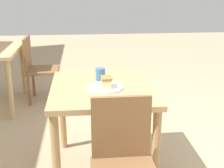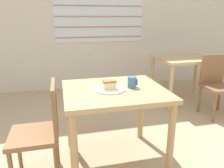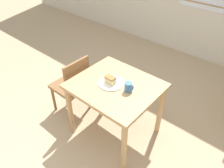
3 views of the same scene
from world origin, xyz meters
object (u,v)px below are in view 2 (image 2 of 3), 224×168
chair_near_window (42,129)px  chair_far_corner (217,83)px  cake_slice (109,85)px  coffee_mug (132,82)px  dining_table_far (186,64)px  plate (110,89)px  dining_table_near (114,101)px

chair_near_window → chair_far_corner: size_ratio=1.00×
chair_near_window → chair_far_corner: same height
cake_slice → coffee_mug: size_ratio=1.11×
dining_table_far → plate: plate is taller
plate → chair_far_corner: bearing=23.3°
plate → cake_slice: 0.05m
cake_slice → dining_table_near: bearing=27.2°
chair_far_corner → plate: size_ratio=3.08×
dining_table_near → chair_far_corner: (1.67, 0.72, -0.16)m
dining_table_far → plate: size_ratio=3.47×
chair_far_corner → plate: (-1.72, -0.74, 0.28)m
dining_table_near → cake_slice: size_ratio=8.08×
plate → cake_slice: (-0.00, -0.01, 0.05)m
dining_table_near → cake_slice: 0.18m
dining_table_near → coffee_mug: size_ratio=8.94×
chair_near_window → cake_slice: 0.68m
dining_table_far → cake_slice: size_ratio=8.60×
chair_near_window → dining_table_far: bearing=122.5°
chair_near_window → chair_far_corner: bearing=109.2°
plate → dining_table_far: bearing=40.0°
chair_near_window → coffee_mug: bearing=96.0°
plate → cake_slice: bearing=-115.1°
cake_slice → coffee_mug: (0.22, 0.03, -0.00)m
coffee_mug → chair_far_corner: bearing=25.5°
dining_table_far → coffee_mug: bearing=-136.4°
dining_table_far → cake_slice: bearing=-139.9°
dining_table_far → coffee_mug: 1.89m
chair_far_corner → coffee_mug: size_ratio=8.45×
dining_table_near → cake_slice: (-0.05, -0.03, 0.17)m
chair_near_window → coffee_mug: chair_near_window is taller
cake_slice → plate: bearing=64.9°
chair_far_corner → plate: 1.89m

